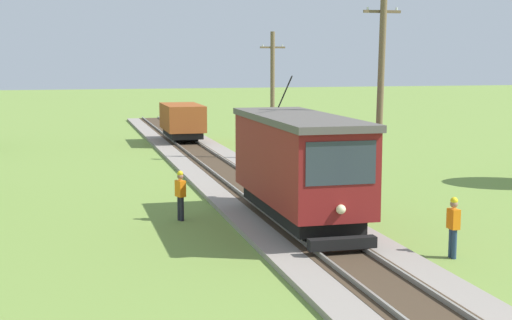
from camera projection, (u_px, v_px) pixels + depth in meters
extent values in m
cube|color=maroon|center=(298.00, 161.00, 25.01)|extent=(2.50, 8.00, 2.60)
cube|color=#56514C|center=(299.00, 119.00, 24.82)|extent=(2.60, 8.32, 0.22)
cube|color=black|center=(298.00, 207.00, 25.22)|extent=(2.10, 7.04, 0.44)
cube|color=#2D3842|center=(341.00, 163.00, 21.09)|extent=(2.10, 0.03, 1.25)
cube|color=#2D3842|center=(334.00, 149.00, 25.27)|extent=(0.02, 6.72, 1.04)
sphere|color=#F4EAB2|center=(341.00, 209.00, 21.22)|extent=(0.28, 0.28, 0.28)
cylinder|color=black|center=(285.00, 92.00, 26.24)|extent=(0.05, 1.67, 1.19)
cube|color=black|center=(342.00, 243.00, 21.22)|extent=(2.00, 0.36, 0.32)
cylinder|color=black|center=(320.00, 221.00, 23.07)|extent=(1.54, 0.80, 0.80)
cylinder|color=black|center=(280.00, 195.00, 27.37)|extent=(1.54, 0.80, 0.80)
cube|color=#93471E|center=(182.00, 117.00, 49.84)|extent=(2.40, 5.20, 1.70)
cube|color=black|center=(182.00, 133.00, 49.99)|extent=(2.02, 4.78, 0.38)
cylinder|color=black|center=(186.00, 136.00, 48.49)|extent=(1.54, 0.76, 0.76)
cylinder|color=black|center=(179.00, 131.00, 51.48)|extent=(1.54, 0.76, 0.76)
cylinder|color=brown|center=(380.00, 101.00, 26.97)|extent=(0.24, 0.56, 8.34)
cube|color=brown|center=(382.00, 12.00, 26.54)|extent=(1.40, 0.10, 0.10)
cylinder|color=silver|center=(368.00, 8.00, 26.39)|extent=(0.08, 0.08, 0.10)
cylinder|color=silver|center=(397.00, 9.00, 26.66)|extent=(0.08, 0.08, 0.10)
cylinder|color=brown|center=(272.00, 97.00, 41.02)|extent=(0.24, 0.27, 7.12)
cube|color=brown|center=(273.00, 47.00, 40.65)|extent=(1.40, 0.10, 0.10)
cylinder|color=silver|center=(263.00, 46.00, 40.50)|extent=(0.08, 0.08, 0.10)
cylinder|color=silver|center=(282.00, 46.00, 40.77)|extent=(0.08, 0.08, 0.10)
cone|color=gray|center=(254.00, 134.00, 50.46)|extent=(2.41, 2.41, 1.16)
cylinder|color=navy|center=(454.00, 244.00, 21.40)|extent=(0.15, 0.15, 0.86)
cylinder|color=navy|center=(451.00, 243.00, 21.56)|extent=(0.15, 0.15, 0.86)
cube|color=orange|center=(453.00, 219.00, 21.38)|extent=(0.25, 0.39, 0.58)
sphere|color=#936B51|center=(454.00, 204.00, 21.32)|extent=(0.22, 0.22, 0.22)
sphere|color=yellow|center=(454.00, 201.00, 21.31)|extent=(0.21, 0.21, 0.21)
cylinder|color=black|center=(179.00, 208.00, 26.49)|extent=(0.15, 0.15, 0.86)
cylinder|color=black|center=(182.00, 209.00, 26.37)|extent=(0.15, 0.15, 0.86)
cube|color=orange|center=(180.00, 189.00, 26.33)|extent=(0.37, 0.44, 0.58)
sphere|color=#936B51|center=(180.00, 176.00, 26.27)|extent=(0.22, 0.22, 0.22)
sphere|color=yellow|center=(180.00, 174.00, 26.26)|extent=(0.21, 0.21, 0.21)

